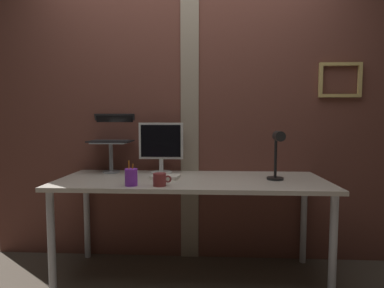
{
  "coord_description": "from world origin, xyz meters",
  "views": [
    {
      "loc": [
        0.17,
        -2.29,
        1.19
      ],
      "look_at": [
        0.05,
        0.03,
        1.01
      ],
      "focal_mm": 28.54,
      "sensor_mm": 36.0,
      "label": 1
    }
  ],
  "objects_px": {
    "desk_lamp": "(277,150)",
    "pen_cup": "(131,177)",
    "laptop": "(113,134)",
    "coffee_mug": "(160,180)",
    "monitor": "(161,144)"
  },
  "relations": [
    {
      "from": "desk_lamp",
      "to": "pen_cup",
      "type": "distance_m",
      "value": 1.03
    },
    {
      "from": "laptop",
      "to": "coffee_mug",
      "type": "relative_size",
      "value": 2.83
    },
    {
      "from": "monitor",
      "to": "desk_lamp",
      "type": "bearing_deg",
      "value": -18.42
    },
    {
      "from": "desk_lamp",
      "to": "pen_cup",
      "type": "bearing_deg",
      "value": -168.43
    },
    {
      "from": "laptop",
      "to": "coffee_mug",
      "type": "xyz_separation_m",
      "value": [
        0.48,
        -0.57,
        -0.28
      ]
    },
    {
      "from": "desk_lamp",
      "to": "coffee_mug",
      "type": "bearing_deg",
      "value": -165.77
    },
    {
      "from": "monitor",
      "to": "coffee_mug",
      "type": "distance_m",
      "value": 0.54
    },
    {
      "from": "laptop",
      "to": "pen_cup",
      "type": "relative_size",
      "value": 2.09
    },
    {
      "from": "pen_cup",
      "to": "coffee_mug",
      "type": "distance_m",
      "value": 0.19
    },
    {
      "from": "laptop",
      "to": "desk_lamp",
      "type": "bearing_deg",
      "value": -15.79
    },
    {
      "from": "pen_cup",
      "to": "coffee_mug",
      "type": "xyz_separation_m",
      "value": [
        0.19,
        -0.0,
        -0.01
      ]
    },
    {
      "from": "pen_cup",
      "to": "laptop",
      "type": "bearing_deg",
      "value": 117.29
    },
    {
      "from": "monitor",
      "to": "laptop",
      "type": "bearing_deg",
      "value": 169.93
    },
    {
      "from": "laptop",
      "to": "coffee_mug",
      "type": "height_order",
      "value": "laptop"
    },
    {
      "from": "monitor",
      "to": "laptop",
      "type": "distance_m",
      "value": 0.43
    }
  ]
}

